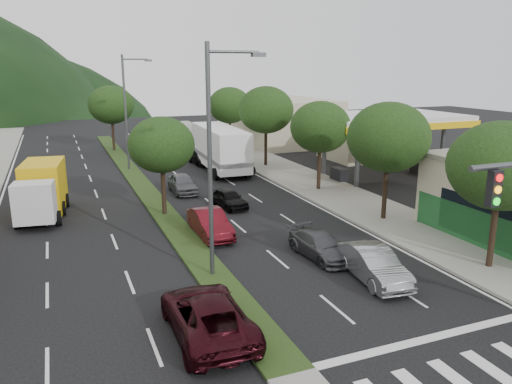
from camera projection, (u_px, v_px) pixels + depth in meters
name	position (u px, v px, depth m)	size (l,w,h in m)	color
ground	(292.00, 377.00, 14.93)	(160.00, 160.00, 0.00)	black
sidewalk_right	(295.00, 176.00, 41.92)	(5.00, 90.00, 0.15)	gray
median	(138.00, 181.00, 40.06)	(1.60, 56.00, 0.12)	#1F3212
gas_canopy	(384.00, 122.00, 40.48)	(12.20, 8.20, 5.25)	silver
bldg_right_far	(277.00, 120.00, 60.92)	(10.00, 16.00, 5.20)	beige
tree_r_a	(501.00, 166.00, 21.72)	(4.60, 4.60, 6.63)	black
tree_r_b	(388.00, 137.00, 28.85)	(4.80, 4.80, 6.94)	black
tree_r_c	(320.00, 127.00, 36.10)	(4.40, 4.40, 6.48)	black
tree_r_d	(266.00, 110.00, 44.97)	(5.00, 5.00, 7.17)	black
tree_r_e	(230.00, 105.00, 54.03)	(4.60, 4.60, 6.71)	black
tree_med_near	(161.00, 145.00, 30.01)	(4.00, 4.00, 6.02)	black
tree_med_far	(111.00, 105.00, 53.21)	(4.80, 4.80, 6.94)	black
streetlight_near	(214.00, 151.00, 20.82)	(2.60, 0.25, 10.00)	#47494C
streetlight_mid	(128.00, 107.00, 43.27)	(2.60, 0.25, 10.00)	#47494C
sedan_silver	(374.00, 264.00, 21.52)	(1.54, 4.43, 1.46)	#929499
suv_maroon	(207.00, 315.00, 17.13)	(2.48, 5.37, 1.49)	black
car_queue_a	(229.00, 198.00, 32.71)	(1.45, 3.60, 1.23)	black
car_queue_b	(320.00, 245.00, 24.18)	(1.69, 4.16, 1.21)	#444448
car_queue_c	(210.00, 223.00, 27.17)	(1.52, 4.36, 1.44)	#560E16
car_queue_d	(237.00, 166.00, 43.23)	(1.99, 4.32, 1.20)	black
car_queue_e	(182.00, 183.00, 36.51)	(1.63, 4.05, 1.38)	#56565C
car_queue_f	(202.00, 157.00, 47.08)	(1.81, 4.45, 1.29)	black
box_truck	(42.00, 191.00, 30.78)	(3.23, 6.79, 3.23)	silver
motorhome	(220.00, 148.00, 43.96)	(3.53, 10.09, 3.82)	white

